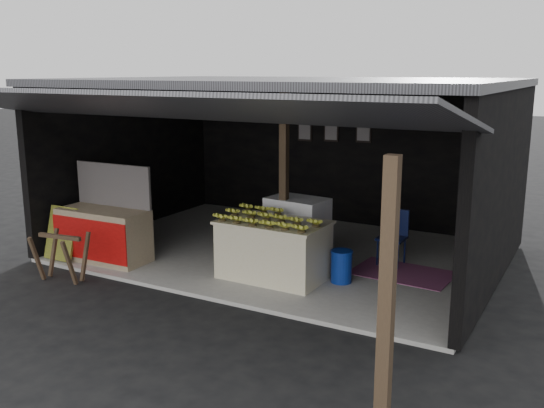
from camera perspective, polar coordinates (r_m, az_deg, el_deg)
The scene contains 13 objects.
ground at distance 8.69m, azimuth -6.66°, elevation -8.89°, with size 80.00×80.00×0.00m, color black.
concrete_slab at distance 10.68m, azimuth 1.20°, elevation -4.52°, with size 7.00×5.00×0.06m, color gray.
shophouse at distance 10.55m, azimuth 2.06°, elevation 6.74°, with size 7.40×7.29×3.02m.
banana_table at distance 9.17m, azimuth 0.14°, elevation -4.30°, with size 1.62×1.01×0.89m.
banana_pile at distance 9.03m, azimuth 0.14°, elevation -1.08°, with size 1.49×0.89×0.18m, color gold, non-canonical shape.
white_crate at distance 9.99m, azimuth 2.38°, elevation -2.41°, with size 1.01×0.74×1.06m.
neighbor_stall at distance 10.40m, azimuth -15.51°, elevation -2.56°, with size 1.55×0.74×1.58m.
green_signboard at distance 10.64m, azimuth -19.24°, elevation -2.63°, with size 0.60×0.04×0.90m, color black.
sawhorse at distance 9.73m, azimuth -19.26°, elevation -4.29°, with size 0.75×0.73×0.73m.
water_barrel at distance 9.10m, azimuth 6.55°, elevation -5.94°, with size 0.31×0.31×0.46m, color navy.
plastic_chair at distance 10.03m, azimuth 11.39°, elevation -2.61°, with size 0.43×0.43×0.89m.
magenta_rug at distance 9.72m, azimuth 12.21°, elevation -6.35°, with size 1.50×1.00×0.01m, color #6C1849.
picture_frames at distance 12.51m, azimuth 5.75°, elevation 6.81°, with size 1.62×0.04×0.46m.
Camera 1 is at (4.78, -6.53, 3.15)m, focal length 40.00 mm.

